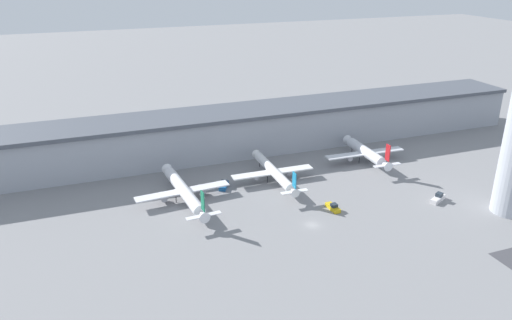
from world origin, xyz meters
name	(u,v)px	position (x,y,z in m)	size (l,w,h in m)	color
ground_plane	(312,225)	(0.00, 0.00, 0.00)	(1000.00, 1000.00, 0.00)	gray
terminal_building	(241,130)	(0.00, 70.00, 9.50)	(268.23, 25.00, 18.81)	#A3A8B2
airplane_gate_alpha	(184,191)	(-34.39, 30.75, 3.99)	(33.69, 43.55, 12.57)	white
airplane_gate_bravo	(274,172)	(1.05, 34.93, 4.08)	(31.91, 39.94, 11.46)	white
airplane_gate_charlie	(366,152)	(44.13, 39.63, 4.34)	(34.95, 32.98, 13.12)	silver
service_truck_catering	(333,207)	(11.18, 6.93, 0.85)	(2.55, 6.75, 2.45)	black
service_truck_fuel	(438,198)	(48.62, -0.20, 1.01)	(7.74, 5.39, 2.89)	black
service_truck_baggage	(224,185)	(-18.14, 36.54, 0.91)	(5.42, 7.16, 2.63)	black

